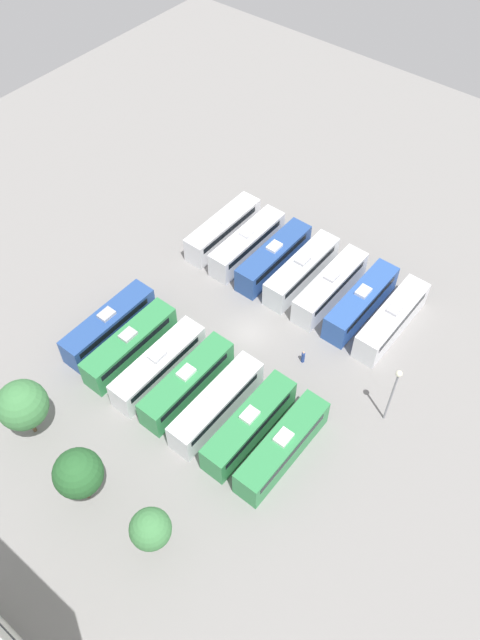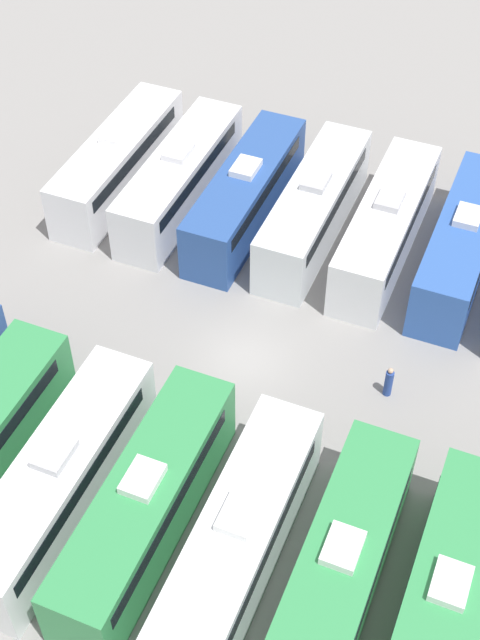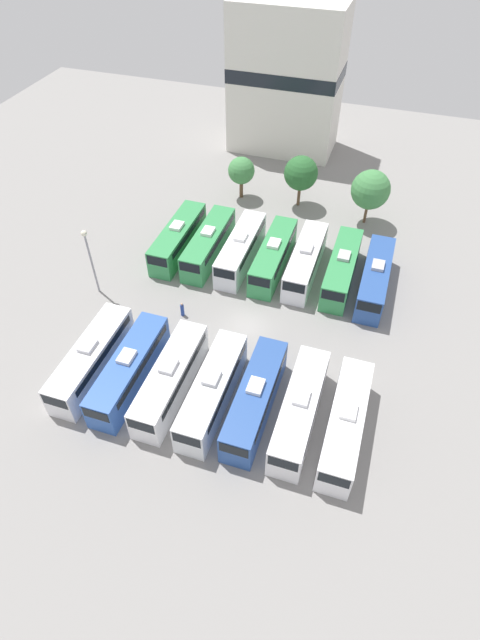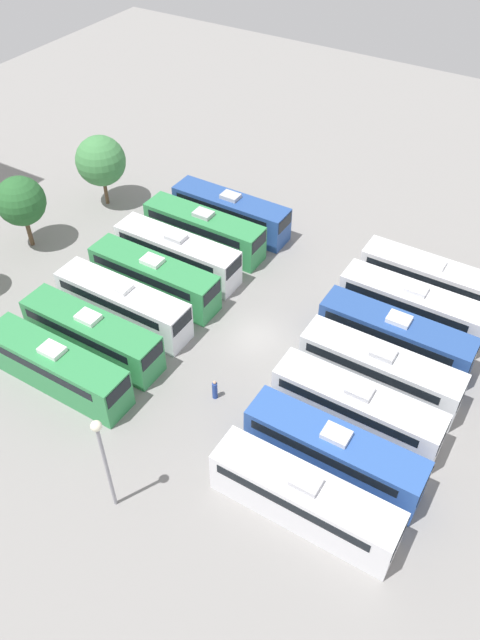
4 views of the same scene
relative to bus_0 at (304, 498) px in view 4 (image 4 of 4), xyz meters
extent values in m
plane|color=gray|center=(11.14, 9.55, -1.73)|extent=(113.50, 113.50, 0.00)
cube|color=white|center=(0.00, -0.03, -0.15)|extent=(2.56, 10.91, 3.15)
cube|color=black|center=(0.00, 0.24, 0.73)|extent=(2.60, 9.27, 0.69)
cube|color=black|center=(0.00, -5.48, 0.72)|extent=(2.26, 0.08, 1.10)
cube|color=#B2B2B7|center=(0.00, -0.03, 1.60)|extent=(1.20, 1.60, 0.35)
cube|color=#2D56A8|center=(3.70, -0.09, -0.15)|extent=(2.56, 10.91, 3.15)
cube|color=black|center=(3.70, 0.18, 0.73)|extent=(2.60, 9.27, 0.69)
cube|color=black|center=(3.70, -5.53, 0.72)|extent=(2.26, 0.08, 1.10)
cube|color=silver|center=(3.70, -0.09, 1.60)|extent=(1.20, 1.60, 0.35)
cube|color=white|center=(7.46, 0.08, -0.15)|extent=(2.56, 10.91, 3.15)
cube|color=black|center=(7.46, 0.35, 0.73)|extent=(2.60, 9.27, 0.69)
cube|color=black|center=(7.46, -5.37, 0.72)|extent=(2.26, 0.08, 1.10)
cube|color=#B2B2B7|center=(7.46, 0.08, 1.60)|extent=(1.20, 1.60, 0.35)
cube|color=silver|center=(11.23, 0.05, -0.15)|extent=(2.56, 10.91, 3.15)
cube|color=black|center=(11.23, 0.32, 0.73)|extent=(2.60, 9.27, 0.69)
cube|color=black|center=(11.23, -5.40, 0.72)|extent=(2.26, 0.08, 1.10)
cube|color=#B2B2B7|center=(11.23, 0.05, 1.60)|extent=(1.20, 1.60, 0.35)
cube|color=#284C93|center=(14.83, 0.35, -0.15)|extent=(2.56, 10.91, 3.15)
cube|color=black|center=(14.83, 0.62, 0.73)|extent=(2.60, 9.27, 0.69)
cube|color=black|center=(14.83, -5.09, 0.72)|extent=(2.26, 0.08, 1.10)
cube|color=white|center=(14.83, 0.35, 1.60)|extent=(1.20, 1.60, 0.35)
cube|color=silver|center=(18.53, 0.43, -0.15)|extent=(2.56, 10.91, 3.15)
cube|color=black|center=(18.53, 0.70, 0.73)|extent=(2.60, 9.27, 0.69)
cube|color=silver|center=(18.53, 0.43, 1.60)|extent=(1.20, 1.60, 0.35)
cube|color=white|center=(22.23, 0.31, -0.15)|extent=(2.56, 10.91, 3.15)
cube|color=black|center=(22.23, 0.58, 0.73)|extent=(2.60, 9.27, 0.69)
cube|color=white|center=(22.23, 0.31, 1.60)|extent=(1.20, 1.60, 0.35)
cube|color=#338C4C|center=(0.19, 18.68, -0.15)|extent=(2.56, 10.91, 3.15)
cube|color=black|center=(0.19, 18.95, 0.73)|extent=(2.60, 9.27, 0.69)
cube|color=black|center=(0.19, 13.23, 0.72)|extent=(2.26, 0.08, 1.10)
cube|color=white|center=(0.19, 18.68, 1.60)|extent=(1.20, 1.60, 0.35)
cube|color=#338C4C|center=(3.81, 18.78, -0.15)|extent=(2.56, 10.91, 3.15)
cube|color=black|center=(3.81, 19.05, 0.73)|extent=(2.60, 9.27, 0.69)
cube|color=black|center=(3.81, 13.33, 0.72)|extent=(2.26, 0.08, 1.10)
cube|color=white|center=(3.81, 18.78, 1.60)|extent=(1.20, 1.60, 0.35)
cube|color=silver|center=(7.51, 18.96, -0.15)|extent=(2.56, 10.91, 3.15)
cube|color=black|center=(7.51, 19.23, 0.73)|extent=(2.60, 9.27, 0.69)
cube|color=black|center=(7.51, 13.52, 0.72)|extent=(2.26, 0.08, 1.10)
cube|color=white|center=(7.51, 18.96, 1.60)|extent=(1.20, 1.60, 0.35)
cube|color=#338C4C|center=(11.23, 18.89, -0.15)|extent=(2.56, 10.91, 3.15)
cube|color=black|center=(11.23, 19.16, 0.73)|extent=(2.60, 9.27, 0.69)
cube|color=black|center=(11.23, 13.44, 0.72)|extent=(2.26, 0.08, 1.10)
cube|color=white|center=(11.23, 18.89, 1.60)|extent=(1.20, 1.60, 0.35)
cube|color=white|center=(14.70, 19.14, -0.15)|extent=(2.56, 10.91, 3.15)
cube|color=black|center=(14.70, 19.41, 0.73)|extent=(2.60, 9.27, 0.69)
cube|color=black|center=(14.70, 13.69, 0.72)|extent=(2.26, 0.08, 1.10)
cube|color=#B2B2B7|center=(14.70, 19.14, 1.60)|extent=(1.20, 1.60, 0.35)
cube|color=#338C4C|center=(18.61, 19.13, -0.15)|extent=(2.56, 10.91, 3.15)
cube|color=black|center=(18.61, 19.40, 0.73)|extent=(2.60, 9.27, 0.69)
cube|color=black|center=(18.61, 13.68, 0.72)|extent=(2.26, 0.08, 1.10)
cube|color=#B2B2B7|center=(18.61, 19.13, 1.60)|extent=(1.20, 1.60, 0.35)
cube|color=#284C93|center=(22.14, 18.64, -0.15)|extent=(2.56, 10.91, 3.15)
cube|color=black|center=(22.14, 18.91, 0.73)|extent=(2.60, 9.27, 0.69)
cube|color=black|center=(22.14, 13.20, 0.72)|extent=(2.26, 0.08, 1.10)
cube|color=#B2B2B7|center=(22.14, 18.64, 1.60)|extent=(1.20, 1.60, 0.35)
cylinder|color=navy|center=(4.69, 8.98, -1.04)|extent=(0.36, 0.36, 1.38)
sphere|color=tan|center=(4.69, 8.98, -0.23)|extent=(0.24, 0.24, 0.24)
cylinder|color=gray|center=(-5.03, 9.54, 1.84)|extent=(0.20, 0.20, 7.15)
sphere|color=#EAE5C6|center=(-5.03, 9.54, 5.60)|extent=(0.60, 0.60, 0.60)
cylinder|color=brown|center=(10.89, 32.20, -0.24)|extent=(0.38, 0.38, 2.97)
sphere|color=#28602D|center=(10.89, 32.20, 2.70)|extent=(4.16, 4.16, 4.16)
cylinder|color=brown|center=(19.50, 30.92, -0.29)|extent=(0.34, 0.34, 2.88)
sphere|color=#428447|center=(19.50, 30.92, 2.75)|extent=(4.56, 4.56, 4.56)
camera|label=1|loc=(-13.21, 41.37, 49.42)|focal=35.00mm
camera|label=2|loc=(1.17, 34.17, 28.19)|focal=50.00mm
camera|label=3|loc=(21.15, -22.84, 33.27)|focal=28.00mm
camera|label=4|loc=(-17.64, -6.64, 30.85)|focal=35.00mm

